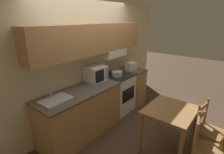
{
  "coord_description": "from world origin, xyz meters",
  "views": [
    {
      "loc": [
        -2.49,
        -2.59,
        2.18
      ],
      "look_at": [
        0.05,
        -0.58,
        1.06
      ],
      "focal_mm": 28.0,
      "sensor_mm": 36.0,
      "label": 1
    }
  ],
  "objects_px": {
    "dining_table": "(170,116)",
    "toaster": "(131,66)",
    "stove_range": "(117,93)",
    "microwave": "(96,74)",
    "chair_right_of_table": "(208,130)",
    "cooking_pot": "(117,74)",
    "sink_basin": "(56,100)",
    "chair_left_of_table": "(204,149)"
  },
  "relations": [
    {
      "from": "cooking_pot",
      "to": "chair_right_of_table",
      "type": "relative_size",
      "value": 0.36
    },
    {
      "from": "stove_range",
      "to": "cooking_pot",
      "type": "xyz_separation_m",
      "value": [
        -0.09,
        -0.05,
        0.52
      ]
    },
    {
      "from": "cooking_pot",
      "to": "toaster",
      "type": "xyz_separation_m",
      "value": [
        0.65,
        0.03,
        0.03
      ]
    },
    {
      "from": "microwave",
      "to": "chair_right_of_table",
      "type": "xyz_separation_m",
      "value": [
        0.36,
        -2.13,
        -0.63
      ]
    },
    {
      "from": "microwave",
      "to": "cooking_pot",
      "type": "bearing_deg",
      "value": -17.95
    },
    {
      "from": "stove_range",
      "to": "toaster",
      "type": "relative_size",
      "value": 3.35
    },
    {
      "from": "toaster",
      "to": "chair_right_of_table",
      "type": "xyz_separation_m",
      "value": [
        -0.8,
        -2.0,
        -0.57
      ]
    },
    {
      "from": "microwave",
      "to": "dining_table",
      "type": "bearing_deg",
      "value": -86.61
    },
    {
      "from": "stove_range",
      "to": "cooking_pot",
      "type": "relative_size",
      "value": 2.77
    },
    {
      "from": "sink_basin",
      "to": "microwave",
      "type": "bearing_deg",
      "value": 7.1
    },
    {
      "from": "dining_table",
      "to": "chair_right_of_table",
      "type": "height_order",
      "value": "chair_right_of_table"
    },
    {
      "from": "sink_basin",
      "to": "cooking_pot",
      "type": "bearing_deg",
      "value": -1.23
    },
    {
      "from": "toaster",
      "to": "dining_table",
      "type": "bearing_deg",
      "value": -126.41
    },
    {
      "from": "stove_range",
      "to": "sink_basin",
      "type": "relative_size",
      "value": 1.88
    },
    {
      "from": "toaster",
      "to": "dining_table",
      "type": "xyz_separation_m",
      "value": [
        -1.07,
        -1.45,
        -0.38
      ]
    },
    {
      "from": "cooking_pot",
      "to": "microwave",
      "type": "bearing_deg",
      "value": 162.05
    },
    {
      "from": "sink_basin",
      "to": "dining_table",
      "type": "distance_m",
      "value": 1.88
    },
    {
      "from": "chair_left_of_table",
      "to": "sink_basin",
      "type": "bearing_deg",
      "value": 103.97
    },
    {
      "from": "chair_left_of_table",
      "to": "chair_right_of_table",
      "type": "height_order",
      "value": "same"
    },
    {
      "from": "sink_basin",
      "to": "toaster",
      "type": "bearing_deg",
      "value": -0.07
    },
    {
      "from": "toaster",
      "to": "chair_left_of_table",
      "type": "relative_size",
      "value": 0.3
    },
    {
      "from": "cooking_pot",
      "to": "chair_right_of_table",
      "type": "xyz_separation_m",
      "value": [
        -0.15,
        -1.97,
        -0.53
      ]
    },
    {
      "from": "microwave",
      "to": "chair_right_of_table",
      "type": "bearing_deg",
      "value": -80.36
    },
    {
      "from": "dining_table",
      "to": "toaster",
      "type": "bearing_deg",
      "value": 53.59
    },
    {
      "from": "cooking_pot",
      "to": "dining_table",
      "type": "bearing_deg",
      "value": -106.46
    },
    {
      "from": "sink_basin",
      "to": "chair_right_of_table",
      "type": "height_order",
      "value": "sink_basin"
    },
    {
      "from": "cooking_pot",
      "to": "chair_right_of_table",
      "type": "height_order",
      "value": "cooking_pot"
    },
    {
      "from": "stove_range",
      "to": "chair_right_of_table",
      "type": "bearing_deg",
      "value": -96.82
    },
    {
      "from": "toaster",
      "to": "sink_basin",
      "type": "height_order",
      "value": "sink_basin"
    },
    {
      "from": "stove_range",
      "to": "toaster",
      "type": "distance_m",
      "value": 0.79
    },
    {
      "from": "toaster",
      "to": "chair_left_of_table",
      "type": "distance_m",
      "value": 2.49
    },
    {
      "from": "cooking_pot",
      "to": "toaster",
      "type": "height_order",
      "value": "toaster"
    },
    {
      "from": "stove_range",
      "to": "chair_right_of_table",
      "type": "height_order",
      "value": "stove_range"
    },
    {
      "from": "cooking_pot",
      "to": "microwave",
      "type": "distance_m",
      "value": 0.55
    },
    {
      "from": "stove_range",
      "to": "chair_left_of_table",
      "type": "xyz_separation_m",
      "value": [
        -0.74,
        -2.06,
        -0.01
      ]
    },
    {
      "from": "toaster",
      "to": "chair_right_of_table",
      "type": "relative_size",
      "value": 0.3
    },
    {
      "from": "microwave",
      "to": "dining_table",
      "type": "xyz_separation_m",
      "value": [
        0.09,
        -1.58,
        -0.44
      ]
    },
    {
      "from": "chair_right_of_table",
      "to": "cooking_pot",
      "type": "bearing_deg",
      "value": 95.17
    },
    {
      "from": "chair_left_of_table",
      "to": "cooking_pot",
      "type": "bearing_deg",
      "value": 61.77
    },
    {
      "from": "microwave",
      "to": "chair_left_of_table",
      "type": "height_order",
      "value": "microwave"
    },
    {
      "from": "stove_range",
      "to": "microwave",
      "type": "relative_size",
      "value": 2.28
    },
    {
      "from": "toaster",
      "to": "sink_basin",
      "type": "bearing_deg",
      "value": 179.93
    }
  ]
}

